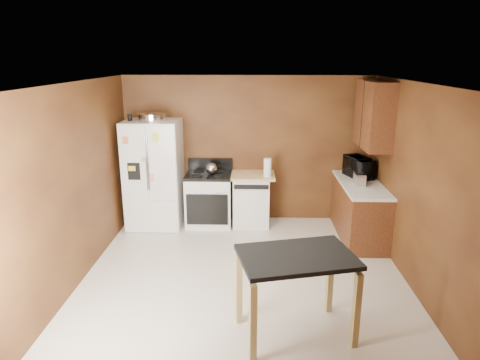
{
  "coord_description": "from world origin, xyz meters",
  "views": [
    {
      "loc": [
        0.11,
        -4.98,
        2.8
      ],
      "look_at": [
        -0.08,
        0.85,
        1.11
      ],
      "focal_mm": 32.0,
      "sensor_mm": 36.0,
      "label": 1
    }
  ],
  "objects_px": {
    "roasting_pan": "(152,117)",
    "refrigerator": "(154,174)",
    "green_canister": "(268,171)",
    "toaster": "(360,179)",
    "paper_towel": "(268,168)",
    "microwave": "(359,168)",
    "island": "(296,268)",
    "gas_range": "(209,198)",
    "pen_cup": "(130,117)",
    "dishwasher": "(251,199)",
    "kettle": "(212,169)"
  },
  "relations": [
    {
      "from": "pen_cup",
      "to": "gas_range",
      "type": "height_order",
      "value": "pen_cup"
    },
    {
      "from": "pen_cup",
      "to": "kettle",
      "type": "distance_m",
      "value": 1.55
    },
    {
      "from": "island",
      "to": "refrigerator",
      "type": "bearing_deg",
      "value": 125.26
    },
    {
      "from": "kettle",
      "to": "microwave",
      "type": "relative_size",
      "value": 0.36
    },
    {
      "from": "paper_towel",
      "to": "refrigerator",
      "type": "xyz_separation_m",
      "value": [
        -1.89,
        0.04,
        -0.14
      ]
    },
    {
      "from": "refrigerator",
      "to": "dishwasher",
      "type": "xyz_separation_m",
      "value": [
        1.63,
        0.09,
        -0.45
      ]
    },
    {
      "from": "paper_towel",
      "to": "roasting_pan",
      "type": "bearing_deg",
      "value": 178.02
    },
    {
      "from": "toaster",
      "to": "dishwasher",
      "type": "relative_size",
      "value": 0.28
    },
    {
      "from": "refrigerator",
      "to": "roasting_pan",
      "type": "bearing_deg",
      "value": 48.64
    },
    {
      "from": "pen_cup",
      "to": "dishwasher",
      "type": "relative_size",
      "value": 0.12
    },
    {
      "from": "kettle",
      "to": "dishwasher",
      "type": "bearing_deg",
      "value": 5.4
    },
    {
      "from": "gas_range",
      "to": "island",
      "type": "relative_size",
      "value": 0.86
    },
    {
      "from": "paper_towel",
      "to": "microwave",
      "type": "xyz_separation_m",
      "value": [
        1.48,
        -0.01,
        0.01
      ]
    },
    {
      "from": "roasting_pan",
      "to": "toaster",
      "type": "distance_m",
      "value": 3.42
    },
    {
      "from": "roasting_pan",
      "to": "refrigerator",
      "type": "height_order",
      "value": "roasting_pan"
    },
    {
      "from": "gas_range",
      "to": "dishwasher",
      "type": "xyz_separation_m",
      "value": [
        0.72,
        0.02,
        -0.01
      ]
    },
    {
      "from": "pen_cup",
      "to": "island",
      "type": "relative_size",
      "value": 0.08
    },
    {
      "from": "green_canister",
      "to": "microwave",
      "type": "relative_size",
      "value": 0.18
    },
    {
      "from": "toaster",
      "to": "green_canister",
      "type": "bearing_deg",
      "value": 159.95
    },
    {
      "from": "pen_cup",
      "to": "dishwasher",
      "type": "distance_m",
      "value": 2.41
    },
    {
      "from": "pen_cup",
      "to": "kettle",
      "type": "relative_size",
      "value": 0.55
    },
    {
      "from": "island",
      "to": "toaster",
      "type": "bearing_deg",
      "value": 64.23
    },
    {
      "from": "pen_cup",
      "to": "island",
      "type": "height_order",
      "value": "pen_cup"
    },
    {
      "from": "green_canister",
      "to": "refrigerator",
      "type": "height_order",
      "value": "refrigerator"
    },
    {
      "from": "microwave",
      "to": "island",
      "type": "distance_m",
      "value": 3.2
    },
    {
      "from": "pen_cup",
      "to": "gas_range",
      "type": "distance_m",
      "value": 1.87
    },
    {
      "from": "green_canister",
      "to": "toaster",
      "type": "height_order",
      "value": "toaster"
    },
    {
      "from": "gas_range",
      "to": "dishwasher",
      "type": "bearing_deg",
      "value": 1.94
    },
    {
      "from": "kettle",
      "to": "island",
      "type": "bearing_deg",
      "value": -69.22
    },
    {
      "from": "kettle",
      "to": "gas_range",
      "type": "height_order",
      "value": "gas_range"
    },
    {
      "from": "pen_cup",
      "to": "green_canister",
      "type": "relative_size",
      "value": 1.1
    },
    {
      "from": "green_canister",
      "to": "pen_cup",
      "type": "bearing_deg",
      "value": -176.29
    },
    {
      "from": "kettle",
      "to": "microwave",
      "type": "bearing_deg",
      "value": -1.83
    },
    {
      "from": "green_canister",
      "to": "dishwasher",
      "type": "distance_m",
      "value": 0.56
    },
    {
      "from": "paper_towel",
      "to": "toaster",
      "type": "distance_m",
      "value": 1.47
    },
    {
      "from": "kettle",
      "to": "refrigerator",
      "type": "height_order",
      "value": "refrigerator"
    },
    {
      "from": "pen_cup",
      "to": "microwave",
      "type": "relative_size",
      "value": 0.2
    },
    {
      "from": "refrigerator",
      "to": "gas_range",
      "type": "distance_m",
      "value": 1.01
    },
    {
      "from": "toaster",
      "to": "microwave",
      "type": "bearing_deg",
      "value": 83.09
    },
    {
      "from": "green_canister",
      "to": "gas_range",
      "type": "height_order",
      "value": "gas_range"
    },
    {
      "from": "kettle",
      "to": "green_canister",
      "type": "height_order",
      "value": "kettle"
    },
    {
      "from": "roasting_pan",
      "to": "pen_cup",
      "type": "xyz_separation_m",
      "value": [
        -0.35,
        -0.06,
        -0.0
      ]
    },
    {
      "from": "roasting_pan",
      "to": "refrigerator",
      "type": "bearing_deg",
      "value": -131.36
    },
    {
      "from": "pen_cup",
      "to": "roasting_pan",
      "type": "bearing_deg",
      "value": 10.0
    },
    {
      "from": "green_canister",
      "to": "microwave",
      "type": "bearing_deg",
      "value": -6.31
    },
    {
      "from": "pen_cup",
      "to": "gas_range",
      "type": "relative_size",
      "value": 0.1
    },
    {
      "from": "refrigerator",
      "to": "microwave",
      "type": "bearing_deg",
      "value": -0.93
    },
    {
      "from": "paper_towel",
      "to": "dishwasher",
      "type": "height_order",
      "value": "paper_towel"
    },
    {
      "from": "pen_cup",
      "to": "green_canister",
      "type": "xyz_separation_m",
      "value": [
        2.24,
        0.15,
        -0.91
      ]
    },
    {
      "from": "green_canister",
      "to": "roasting_pan",
      "type": "bearing_deg",
      "value": -177.47
    }
  ]
}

